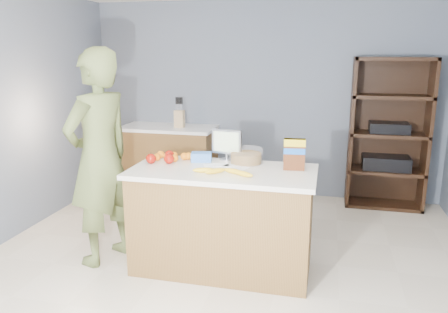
% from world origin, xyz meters
% --- Properties ---
extents(floor, '(4.50, 5.00, 0.02)m').
position_xyz_m(floor, '(0.00, 0.00, 0.00)').
color(floor, beige).
rests_on(floor, ground).
extents(walls, '(4.52, 5.02, 2.51)m').
position_xyz_m(walls, '(0.00, 0.00, 1.65)').
color(walls, slate).
rests_on(walls, ground).
extents(counter_peninsula, '(1.56, 0.76, 0.90)m').
position_xyz_m(counter_peninsula, '(0.00, 0.30, 0.42)').
color(counter_peninsula, brown).
rests_on(counter_peninsula, ground).
extents(back_cabinet, '(1.24, 0.62, 0.90)m').
position_xyz_m(back_cabinet, '(-1.20, 2.20, 0.45)').
color(back_cabinet, brown).
rests_on(back_cabinet, ground).
extents(shelving_unit, '(0.90, 0.40, 1.80)m').
position_xyz_m(shelving_unit, '(1.55, 2.35, 0.86)').
color(shelving_unit, black).
rests_on(shelving_unit, ground).
extents(person, '(0.66, 0.81, 1.91)m').
position_xyz_m(person, '(-1.09, 0.21, 0.95)').
color(person, '#545F31').
rests_on(person, ground).
extents(knife_block, '(0.12, 0.10, 0.31)m').
position_xyz_m(knife_block, '(-1.03, 2.18, 1.02)').
color(knife_block, tan).
rests_on(knife_block, back_cabinet).
extents(envelopes, '(0.42, 0.20, 0.00)m').
position_xyz_m(envelopes, '(0.00, 0.41, 0.90)').
color(envelopes, white).
rests_on(envelopes, counter_peninsula).
extents(bananas, '(0.53, 0.17, 0.04)m').
position_xyz_m(bananas, '(0.04, 0.16, 0.92)').
color(bananas, yellow).
rests_on(bananas, counter_peninsula).
extents(apples, '(0.25, 0.25, 0.09)m').
position_xyz_m(apples, '(-0.57, 0.41, 0.94)').
color(apples, '#981006').
rests_on(apples, counter_peninsula).
extents(oranges, '(0.34, 0.17, 0.07)m').
position_xyz_m(oranges, '(-0.53, 0.51, 0.93)').
color(oranges, orange).
rests_on(oranges, counter_peninsula).
extents(blue_carton, '(0.20, 0.16, 0.08)m').
position_xyz_m(blue_carton, '(-0.25, 0.52, 0.94)').
color(blue_carton, blue).
rests_on(blue_carton, counter_peninsula).
extents(salad_bowl, '(0.30, 0.30, 0.13)m').
position_xyz_m(salad_bowl, '(0.15, 0.56, 0.96)').
color(salad_bowl, '#267219').
rests_on(salad_bowl, counter_peninsula).
extents(tv, '(0.28, 0.12, 0.28)m').
position_xyz_m(tv, '(-0.04, 0.62, 1.06)').
color(tv, silver).
rests_on(tv, counter_peninsula).
extents(cereal_box, '(0.18, 0.08, 0.26)m').
position_xyz_m(cereal_box, '(0.58, 0.43, 1.05)').
color(cereal_box, '#592B14').
rests_on(cereal_box, counter_peninsula).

